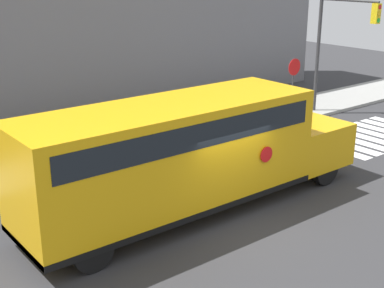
% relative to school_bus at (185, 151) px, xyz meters
% --- Properties ---
extents(ground_plane, '(60.00, 60.00, 0.00)m').
position_rel_school_bus_xyz_m(ground_plane, '(0.64, -1.03, -1.81)').
color(ground_plane, '#333335').
extents(sidewalk_strip, '(44.00, 3.00, 0.15)m').
position_rel_school_bus_xyz_m(sidewalk_strip, '(0.64, 5.47, -1.73)').
color(sidewalk_strip, '#9E9E99').
rests_on(sidewalk_strip, ground).
extents(building_backdrop, '(32.00, 4.00, 9.26)m').
position_rel_school_bus_xyz_m(building_backdrop, '(0.64, 11.97, 2.82)').
color(building_backdrop, slate).
rests_on(building_backdrop, ground).
extents(crosswalk_stripes, '(5.40, 3.20, 0.01)m').
position_rel_school_bus_xyz_m(crosswalk_stripes, '(10.25, 0.97, -1.81)').
color(crosswalk_stripes, white).
rests_on(crosswalk_stripes, ground).
extents(school_bus, '(10.60, 2.57, 3.19)m').
position_rel_school_bus_xyz_m(school_bus, '(0.00, 0.00, 0.00)').
color(school_bus, '#EAA80F').
rests_on(school_bus, ground).
extents(stop_sign, '(0.72, 0.10, 2.81)m').
position_rel_school_bus_xyz_m(stop_sign, '(9.21, 4.35, 0.06)').
color(stop_sign, '#38383A').
rests_on(stop_sign, ground).
extents(traffic_light, '(0.28, 3.01, 5.43)m').
position_rel_school_bus_xyz_m(traffic_light, '(11.19, 3.77, 1.77)').
color(traffic_light, '#38383A').
rests_on(traffic_light, ground).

